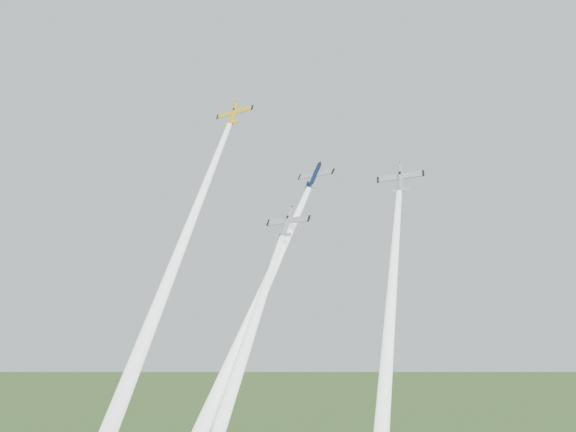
{
  "coord_description": "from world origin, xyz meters",
  "views": [
    {
      "loc": [
        42.73,
        -117.27,
        75.25
      ],
      "look_at": [
        0.0,
        -6.0,
        92.0
      ],
      "focal_mm": 45.0,
      "sensor_mm": 36.0,
      "label": 1
    }
  ],
  "objects": [
    {
      "name": "smoke_trail_silver_right",
      "position": [
        18.89,
        -16.78,
        68.93
      ],
      "size": [
        6.37,
        40.4,
        56.59
      ],
      "primitive_type": null,
      "rotation": [
        -0.61,
        0.0,
        0.09
      ],
      "color": "white"
    },
    {
      "name": "plane_navy",
      "position": [
        1.69,
        2.95,
        100.42
      ],
      "size": [
        8.61,
        7.15,
        7.03
      ],
      "primitive_type": null,
      "rotation": [
        0.97,
        -0.02,
        -0.27
      ],
      "color": "#0D1739"
    },
    {
      "name": "smoke_trail_navy",
      "position": [
        -3.06,
        -13.96,
        75.05
      ],
      "size": [
        11.68,
        33.15,
        46.99
      ],
      "primitive_type": null,
      "rotation": [
        -0.61,
        0.0,
        -0.27
      ],
      "color": "white"
    },
    {
      "name": "plane_yellow",
      "position": [
        -16.62,
        7.51,
        115.07
      ],
      "size": [
        8.94,
        5.6,
        8.32
      ],
      "primitive_type": null,
      "rotation": [
        0.97,
        -0.15,
        -0.01
      ],
      "color": "yellow"
    },
    {
      "name": "plane_silver_right",
      "position": [
        16.96,
        4.02,
        99.09
      ],
      "size": [
        9.31,
        6.43,
        8.25
      ],
      "primitive_type": null,
      "rotation": [
        0.97,
        -0.1,
        0.09
      ],
      "color": "#B1BAC0"
    },
    {
      "name": "smoke_trail_yellow",
      "position": [
        -16.76,
        -14.34,
        83.52
      ],
      "size": [
        2.95,
        42.26,
        59.36
      ],
      "primitive_type": null,
      "rotation": [
        -0.61,
        0.0,
        -0.01
      ],
      "color": "white"
    },
    {
      "name": "smoke_trail_silver_low",
      "position": [
        -1.6,
        -24.8,
        63.76
      ],
      "size": [
        5.44,
        36.28,
        50.6
      ],
      "primitive_type": null,
      "rotation": [
        -0.61,
        0.0,
        -0.08
      ],
      "color": "white"
    },
    {
      "name": "plane_silver_low",
      "position": [
        -0.15,
        -6.03,
        90.93
      ],
      "size": [
        8.08,
        6.1,
        7.46
      ],
      "primitive_type": null,
      "rotation": [
        0.97,
        -0.04,
        -0.08
      ],
      "color": "#ABB2B9"
    }
  ]
}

